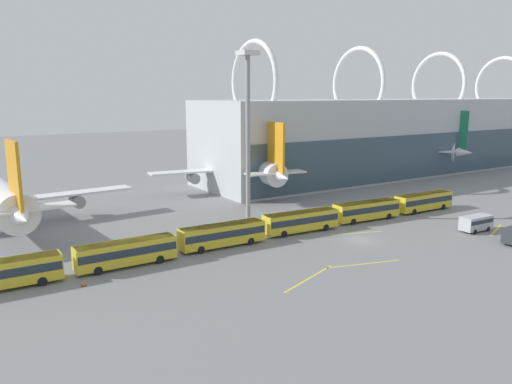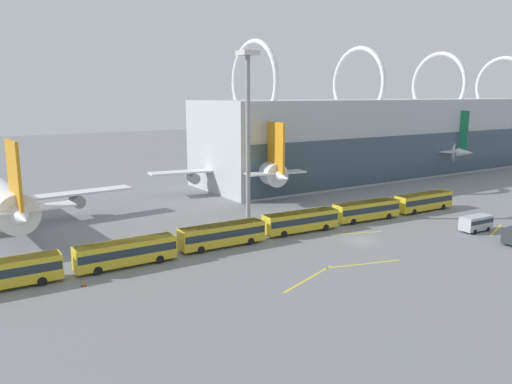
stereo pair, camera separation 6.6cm
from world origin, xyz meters
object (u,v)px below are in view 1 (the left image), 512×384
Objects in this scene: shuttle_bus_1 at (126,251)px; floodlight_mast at (248,116)px; shuttle_bus_2 at (222,234)px; service_van_foreground at (476,222)px; airliner_parked_remote at (390,148)px; shuttle_bus_4 at (367,209)px; shuttle_bus_5 at (424,201)px; airliner_at_gate_far at (242,164)px; shuttle_bus_0 at (1,273)px; traffic_cone_0 at (84,283)px; shuttle_bus_3 at (301,220)px.

shuttle_bus_1 is 30.64m from floodlight_mast.
shuttle_bus_2 is 2.26× the size of service_van_foreground.
airliner_parked_remote reaches higher than shuttle_bus_1.
shuttle_bus_4 is 2.27× the size of service_van_foreground.
service_van_foreground is at bearing -52.21° from shuttle_bus_4.
shuttle_bus_5 is at bearing 1.90° from shuttle_bus_4.
airliner_parked_remote is 3.68× the size of shuttle_bus_5.
shuttle_bus_4 is (39.78, 0.67, 0.00)m from shuttle_bus_1.
airliner_at_gate_far is at bearing 43.44° from shuttle_bus_1.
airliner_at_gate_far is 41.66m from shuttle_bus_2.
shuttle_bus_1 and shuttle_bus_5 have the same top height.
airliner_parked_remote is 3.69× the size of shuttle_bus_0.
service_van_foreground is 7.50× the size of traffic_cone_0.
airliner_at_gate_far is 61.69× the size of traffic_cone_0.
airliner_parked_remote is 100.99m from traffic_cone_0.
floodlight_mast is (37.35, 11.69, 14.92)m from shuttle_bus_0.
shuttle_bus_0 is 53.04m from shuttle_bus_4.
airliner_parked_remote reaches higher than shuttle_bus_4.
shuttle_bus_5 is 2.26× the size of service_van_foreground.
shuttle_bus_0 is 39.78m from shuttle_bus_3.
shuttle_bus_2 is 39.78m from shuttle_bus_5.
shuttle_bus_1 is 26.53m from shuttle_bus_3.
service_van_foreground is (35.56, -13.42, -0.44)m from shuttle_bus_2.
floodlight_mast reaches higher than shuttle_bus_1.
shuttle_bus_4 and shuttle_bus_5 have the same top height.
shuttle_bus_1 is 53.03m from shuttle_bus_5.
airliner_parked_remote is 3.65× the size of shuttle_bus_4.
shuttle_bus_3 reaches higher than traffic_cone_0.
airliner_at_gate_far is 3.66× the size of shuttle_bus_1.
shuttle_bus_1 and shuttle_bus_2 have the same top height.
shuttle_bus_2 is 16.95× the size of traffic_cone_0.
shuttle_bus_1 is at bearing -174.81° from shuttle_bus_3.
airliner_parked_remote reaches higher than service_van_foreground.
shuttle_bus_1 is at bearing 32.02° from traffic_cone_0.
airliner_parked_remote is 106.26m from shuttle_bus_0.
shuttle_bus_1 is 2.25× the size of service_van_foreground.
traffic_cone_0 is at bearing 91.09° from airliner_parked_remote.
shuttle_bus_4 is at bearing 1.72° from shuttle_bus_2.
floodlight_mast reaches higher than shuttle_bus_4.
shuttle_bus_0 is (-98.96, -38.52, -3.89)m from airliner_parked_remote.
airliner_parked_remote is at bearing 43.38° from shuttle_bus_4.
traffic_cone_0 is (-54.72, 9.10, -1.02)m from service_van_foreground.
shuttle_bus_4 is at bearing 5.45° from traffic_cone_0.
airliner_parked_remote is 8.31× the size of service_van_foreground.
airliner_at_gate_far is 57.71m from traffic_cone_0.
floodlight_mast is (-61.61, -26.84, 11.03)m from airliner_parked_remote.
service_van_foreground is (-36.88, -51.29, -4.33)m from airliner_parked_remote.
airliner_parked_remote reaches higher than shuttle_bus_5.
airliner_parked_remote is at bearing 21.91° from shuttle_bus_0.
airliner_at_gate_far is at bearing 42.05° from traffic_cone_0.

